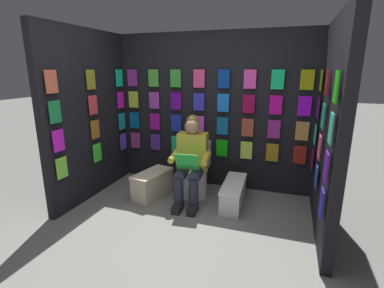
{
  "coord_description": "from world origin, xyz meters",
  "views": [
    {
      "loc": [
        -1.11,
        2.41,
        1.79
      ],
      "look_at": [
        0.04,
        -0.94,
        0.85
      ],
      "focal_mm": 26.71,
      "sensor_mm": 36.0,
      "label": 1
    }
  ],
  "objects_px": {
    "toilet": "(195,173)",
    "person_reading": "(191,160)",
    "comic_longbox_near": "(233,193)",
    "comic_longbox_far": "(152,185)"
  },
  "relations": [
    {
      "from": "person_reading",
      "to": "comic_longbox_near",
      "type": "distance_m",
      "value": 0.73
    },
    {
      "from": "toilet",
      "to": "comic_longbox_near",
      "type": "distance_m",
      "value": 0.64
    },
    {
      "from": "toilet",
      "to": "person_reading",
      "type": "height_order",
      "value": "person_reading"
    },
    {
      "from": "comic_longbox_near",
      "to": "comic_longbox_far",
      "type": "distance_m",
      "value": 1.15
    },
    {
      "from": "person_reading",
      "to": "comic_longbox_near",
      "type": "bearing_deg",
      "value": -177.55
    },
    {
      "from": "toilet",
      "to": "comic_longbox_far",
      "type": "relative_size",
      "value": 1.12
    },
    {
      "from": "toilet",
      "to": "person_reading",
      "type": "distance_m",
      "value": 0.35
    },
    {
      "from": "toilet",
      "to": "comic_longbox_far",
      "type": "distance_m",
      "value": 0.63
    },
    {
      "from": "toilet",
      "to": "person_reading",
      "type": "relative_size",
      "value": 0.65
    },
    {
      "from": "person_reading",
      "to": "comic_longbox_far",
      "type": "bearing_deg",
      "value": 0.56
    }
  ]
}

